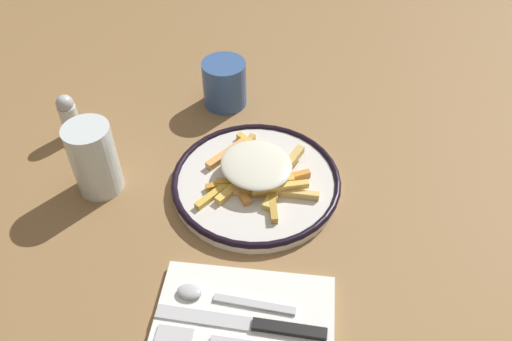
{
  "coord_description": "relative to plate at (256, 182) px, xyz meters",
  "views": [
    {
      "loc": [
        -0.55,
        -0.03,
        0.58
      ],
      "look_at": [
        0.0,
        0.0,
        0.04
      ],
      "focal_mm": 35.79,
      "sensor_mm": 36.0,
      "label": 1
    }
  ],
  "objects": [
    {
      "name": "salt_shaker",
      "position": [
        0.1,
        0.32,
        0.03
      ],
      "size": [
        0.03,
        0.03,
        0.08
      ],
      "color": "silver",
      "rests_on": "ground_plane"
    },
    {
      "name": "spoon",
      "position": [
        -0.21,
        0.04,
        0.01
      ],
      "size": [
        0.04,
        0.15,
        0.01
      ],
      "color": "silver",
      "rests_on": "napkin"
    },
    {
      "name": "fries_heap",
      "position": [
        0.0,
        -0.0,
        0.02
      ],
      "size": [
        0.19,
        0.18,
        0.03
      ],
      "color": "#F0C560",
      "rests_on": "plate"
    },
    {
      "name": "coffee_mug",
      "position": [
        0.21,
        0.07,
        0.03
      ],
      "size": [
        0.11,
        0.08,
        0.09
      ],
      "color": "#385B99",
      "rests_on": "ground_plane"
    },
    {
      "name": "knife",
      "position": [
        -0.24,
        -0.01,
        0.01
      ],
      "size": [
        0.04,
        0.21,
        0.01
      ],
      "color": "black",
      "rests_on": "napkin"
    },
    {
      "name": "plate",
      "position": [
        0.0,
        0.0,
        0.0
      ],
      "size": [
        0.26,
        0.26,
        0.02
      ],
      "color": "silver",
      "rests_on": "ground_plane"
    },
    {
      "name": "water_glass",
      "position": [
        -0.01,
        0.24,
        0.05
      ],
      "size": [
        0.07,
        0.07,
        0.12
      ],
      "primitive_type": "cylinder",
      "color": "silver",
      "rests_on": "ground_plane"
    },
    {
      "name": "napkin",
      "position": [
        -0.24,
        0.0,
        -0.0
      ],
      "size": [
        0.17,
        0.23,
        0.01
      ],
      "primitive_type": "cube",
      "rotation": [
        0.0,
        0.0,
        -0.05
      ],
      "color": "white",
      "rests_on": "ground_plane"
    },
    {
      "name": "ground_plane",
      "position": [
        0.0,
        0.0,
        -0.01
      ],
      "size": [
        2.6,
        2.6,
        0.0
      ],
      "primitive_type": "plane",
      "color": "olive"
    }
  ]
}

